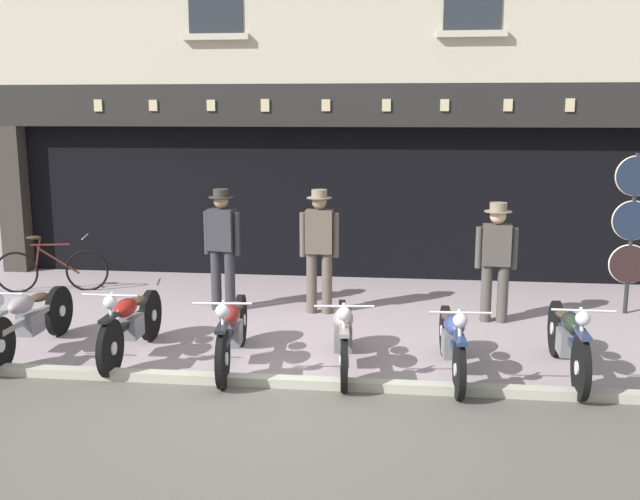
% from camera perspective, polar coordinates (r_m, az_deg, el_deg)
% --- Properties ---
extents(ground, '(23.71, 22.00, 0.18)m').
position_cam_1_polar(ground, '(6.93, -5.20, -13.98)').
color(ground, gray).
extents(shop_facade, '(12.01, 4.42, 6.38)m').
position_cam_1_polar(shop_facade, '(14.25, 1.32, 6.23)').
color(shop_facade, black).
rests_on(shop_facade, ground).
extents(motorcycle_far_left, '(0.62, 2.08, 0.92)m').
position_cam_1_polar(motorcycle_far_left, '(9.39, -21.74, -5.03)').
color(motorcycle_far_left, black).
rests_on(motorcycle_far_left, ground).
extents(motorcycle_left, '(0.62, 1.96, 0.92)m').
position_cam_1_polar(motorcycle_left, '(8.87, -14.54, -5.50)').
color(motorcycle_left, black).
rests_on(motorcycle_left, ground).
extents(motorcycle_center_left, '(0.62, 2.07, 0.91)m').
position_cam_1_polar(motorcycle_center_left, '(8.40, -6.88, -6.18)').
color(motorcycle_center_left, black).
rests_on(motorcycle_center_left, ground).
extents(motorcycle_center, '(0.62, 1.94, 0.91)m').
position_cam_1_polar(motorcycle_center, '(8.21, 1.81, -6.54)').
color(motorcycle_center, black).
rests_on(motorcycle_center, ground).
extents(motorcycle_center_right, '(0.62, 1.93, 0.90)m').
position_cam_1_polar(motorcycle_center_right, '(8.14, 10.28, -6.91)').
color(motorcycle_center_right, black).
rests_on(motorcycle_center_right, ground).
extents(motorcycle_right, '(0.62, 2.03, 0.92)m').
position_cam_1_polar(motorcycle_right, '(8.44, 18.80, -6.54)').
color(motorcycle_right, black).
rests_on(motorcycle_right, ground).
extents(salesman_left, '(0.55, 0.36, 1.77)m').
position_cam_1_polar(salesman_left, '(10.59, -7.64, 0.54)').
color(salesman_left, '#2D2D33').
rests_on(salesman_left, ground).
extents(shopkeeper_center, '(0.56, 0.35, 1.78)m').
position_cam_1_polar(shopkeeper_center, '(10.34, -0.05, 0.41)').
color(shopkeeper_center, brown).
rests_on(shopkeeper_center, ground).
extents(salesman_right, '(0.56, 0.37, 1.65)m').
position_cam_1_polar(salesman_right, '(10.20, 13.57, -0.44)').
color(salesman_right, '#47423D').
rests_on(salesman_right, ground).
extents(tyre_sign_pole, '(0.57, 0.06, 2.29)m').
position_cam_1_polar(tyre_sign_pole, '(11.16, 23.18, 2.01)').
color(tyre_sign_pole, '#232328').
rests_on(tyre_sign_pole, ground).
extents(advert_board_near, '(0.70, 0.03, 1.07)m').
position_cam_1_polar(advert_board_near, '(13.06, -8.84, 5.78)').
color(advert_board_near, silver).
extents(leaning_bicycle, '(1.73, 0.60, 0.93)m').
position_cam_1_polar(leaning_bicycle, '(12.49, -20.23, -1.40)').
color(leaning_bicycle, black).
rests_on(leaning_bicycle, ground).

